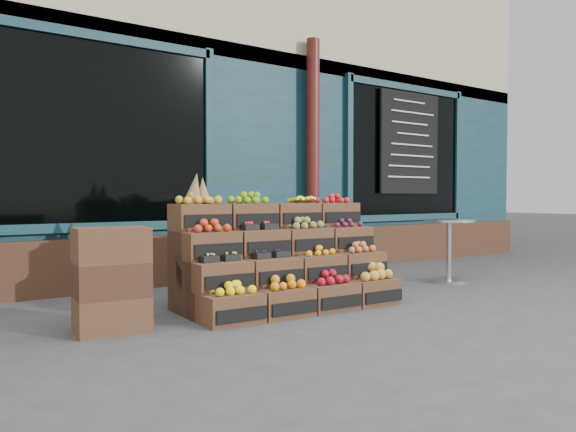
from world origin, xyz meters
TOP-DOWN VIEW (x-y plane):
  - ground at (0.00, 0.00)m, footprint 60.00×60.00m
  - shop_facade at (0.00, 5.11)m, footprint 12.00×6.24m
  - crate_display at (-0.49, 0.39)m, footprint 2.07×1.08m
  - spare_crates at (-2.18, 0.30)m, footprint 0.58×0.43m
  - bistro_table at (2.02, 0.40)m, footprint 0.61×0.61m
  - shopkeeper at (-1.13, 2.68)m, footprint 0.90×0.76m

SIDE VIEW (x-z plane):
  - ground at x=0.00m, z-range 0.00..0.00m
  - crate_display at x=-0.49m, z-range -0.24..1.03m
  - spare_crates at x=-2.18m, z-range 0.00..0.81m
  - bistro_table at x=2.02m, z-range 0.10..0.87m
  - shopkeeper at x=-1.13m, z-range 0.00..2.08m
  - shop_facade at x=0.00m, z-range 0.00..4.80m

